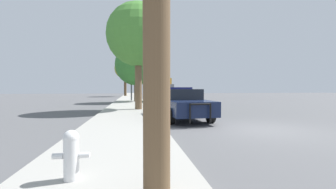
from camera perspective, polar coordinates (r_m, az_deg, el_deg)
name	(u,v)px	position (r m, az deg, el deg)	size (l,w,h in m)	color
ground_plane	(263,130)	(9.00, 22.97, -8.21)	(110.00, 110.00, 0.00)	#565659
sidewalk_left	(121,132)	(7.68, -11.91, -9.31)	(3.00, 110.00, 0.13)	#A3A099
police_car	(181,103)	(11.25, 3.21, -2.10)	(2.28, 5.42, 1.56)	#141E3D
fire_hydrant	(71,153)	(3.81, -23.38, -13.55)	(0.54, 0.23, 0.76)	white
traffic_light	(145,66)	(25.17, -5.77, 7.19)	(3.98, 0.35, 5.38)	#424247
car_background_oncoming	(183,94)	(30.43, 3.90, 0.25)	(2.04, 4.47, 1.41)	#B7B7BC
car_background_midblock	(156,96)	(22.37, -3.05, -0.35)	(2.28, 4.09, 1.36)	silver
box_truck	(164,86)	(45.90, -1.06, 2.07)	(2.94, 7.18, 3.46)	slate
tree_sidewalk_near	(138,35)	(15.22, -7.57, 14.77)	(4.13, 4.13, 6.94)	brown
tree_sidewalk_mid	(136,65)	(23.33, -8.15, 7.50)	(4.25, 4.25, 5.90)	brown
tree_sidewalk_far	(125,69)	(40.11, -10.83, 6.47)	(3.67, 3.67, 6.63)	#4C3823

